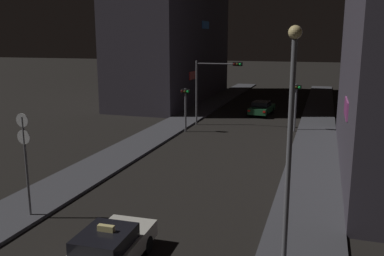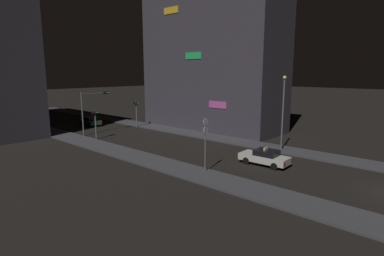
% 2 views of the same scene
% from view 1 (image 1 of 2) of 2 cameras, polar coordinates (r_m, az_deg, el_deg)
% --- Properties ---
extents(sidewalk_left, '(3.09, 71.59, 0.15)m').
position_cam_1_polar(sidewalk_left, '(37.45, -2.28, 0.57)').
color(sidewalk_left, '#424247').
rests_on(sidewalk_left, ground_plane).
extents(sidewalk_right, '(3.09, 71.59, 0.15)m').
position_cam_1_polar(sidewalk_right, '(35.27, 16.72, -0.65)').
color(sidewalk_right, '#424247').
rests_on(sidewalk_right, ground_plane).
extents(building_facade_left, '(7.88, 24.50, 20.13)m').
position_cam_1_polar(building_facade_left, '(52.71, -2.38, 14.80)').
color(building_facade_left, '#3D3842').
rests_on(building_facade_left, ground_plane).
extents(taxi, '(1.94, 4.51, 1.62)m').
position_cam_1_polar(taxi, '(14.49, -11.50, -16.07)').
color(taxi, silver).
rests_on(taxi, ground_plane).
extents(far_car, '(2.21, 4.60, 1.42)m').
position_cam_1_polar(far_car, '(42.74, 9.57, 2.74)').
color(far_car, '#1E512D').
rests_on(far_car, ground_plane).
extents(traffic_light_overhead, '(4.14, 0.41, 5.74)m').
position_cam_1_polar(traffic_light_overhead, '(36.41, 2.88, 6.66)').
color(traffic_light_overhead, slate).
rests_on(traffic_light_overhead, ground_plane).
extents(traffic_light_left_kerb, '(0.80, 0.42, 3.64)m').
position_cam_1_polar(traffic_light_left_kerb, '(34.09, -0.91, 3.78)').
color(traffic_light_left_kerb, slate).
rests_on(traffic_light_left_kerb, ground_plane).
extents(traffic_light_right_kerb, '(0.80, 0.41, 3.96)m').
position_cam_1_polar(traffic_light_right_kerb, '(35.27, 14.09, 4.04)').
color(traffic_light_right_kerb, slate).
rests_on(traffic_light_right_kerb, ground_plane).
extents(sign_pole_left, '(0.61, 0.10, 4.42)m').
position_cam_1_polar(sign_pole_left, '(18.62, -21.94, -3.40)').
color(sign_pole_left, slate).
rests_on(sign_pole_left, sidewalk_left).
extents(street_lamp_near_block, '(0.39, 0.39, 7.75)m').
position_cam_1_polar(street_lamp_near_block, '(12.53, 13.32, -0.92)').
color(street_lamp_near_block, slate).
rests_on(street_lamp_near_block, sidewalk_right).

